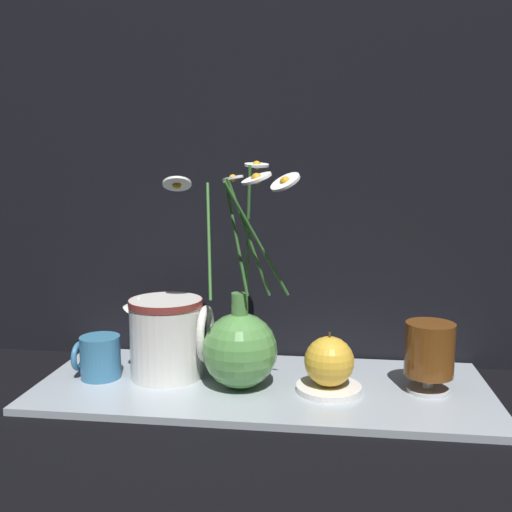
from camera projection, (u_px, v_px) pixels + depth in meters
ground_plane at (262, 390)px, 0.98m from camera, size 6.00×6.00×0.00m
shelf at (262, 387)px, 0.98m from camera, size 0.77×0.31×0.01m
backdrop_wall at (273, 76)px, 1.07m from camera, size 1.27×0.02×1.10m
vase_with_flowers at (240, 344)px, 0.96m from camera, size 0.24×0.18×0.38m
yellow_mug at (99, 357)px, 1.01m from camera, size 0.08×0.07×0.07m
ceramic_pitcher at (168, 335)px, 1.00m from camera, size 0.15×0.13×0.15m
tea_glass at (430, 352)px, 0.93m from camera, size 0.08×0.08×0.12m
saucer_plate at (329, 388)px, 0.95m from camera, size 0.11×0.11×0.01m
orange_fruit at (329, 361)px, 0.94m from camera, size 0.08×0.08×0.09m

